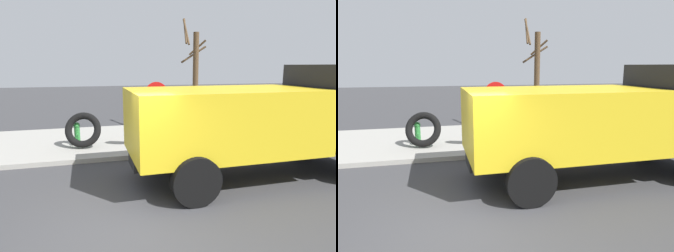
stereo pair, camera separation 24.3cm
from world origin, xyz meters
TOP-DOWN VIEW (x-y plane):
  - ground_plane at (0.00, 0.00)m, footprint 80.00×80.00m
  - sidewalk_curb at (0.00, 6.50)m, footprint 36.00×5.00m
  - fire_hydrant at (-0.93, 5.79)m, footprint 0.23×0.52m
  - loose_tire at (-0.71, 5.41)m, footprint 1.38×0.98m
  - stop_sign at (1.67, 4.35)m, footprint 0.76×0.08m
  - dump_truck_yellow at (4.12, 1.73)m, footprint 7.02×2.84m
  - bare_tree at (4.12, 7.40)m, footprint 1.28×1.14m

SIDE VIEW (x-z plane):
  - ground_plane at x=0.00m, z-range 0.00..0.00m
  - sidewalk_curb at x=0.00m, z-range 0.00..0.15m
  - fire_hydrant at x=-0.93m, z-range 0.18..1.01m
  - loose_tire at x=-0.71m, z-range 0.15..1.40m
  - dump_truck_yellow at x=4.12m, z-range 0.11..3.11m
  - stop_sign at x=1.67m, z-range 0.60..2.91m
  - bare_tree at x=4.12m, z-range 0.07..4.93m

